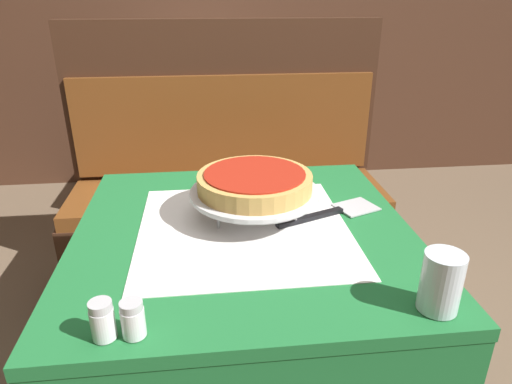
# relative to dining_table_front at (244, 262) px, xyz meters

# --- Properties ---
(dining_table_front) EXTENTS (0.84, 0.84, 0.73)m
(dining_table_front) POSITION_rel_dining_table_front_xyz_m (0.00, 0.00, 0.00)
(dining_table_front) COLOR #1E6B33
(dining_table_front) RESTS_ON ground_plane
(dining_table_rear) EXTENTS (0.69, 0.69, 0.72)m
(dining_table_rear) POSITION_rel_dining_table_front_xyz_m (-0.11, 1.74, -0.03)
(dining_table_rear) COLOR beige
(dining_table_rear) RESTS_ON ground_plane
(booth_bench) EXTENTS (1.36, 0.46, 1.17)m
(booth_bench) POSITION_rel_dining_table_front_xyz_m (-0.00, 0.85, -0.28)
(booth_bench) COLOR #3D2316
(booth_bench) RESTS_ON ground_plane
(back_wall_panel) EXTENTS (6.00, 0.04, 2.40)m
(back_wall_panel) POSITION_rel_dining_table_front_xyz_m (0.00, 2.21, 0.57)
(back_wall_panel) COLOR #4C2D1E
(back_wall_panel) RESTS_ON ground_plane
(pizza_pan_stand) EXTENTS (0.33, 0.33, 0.07)m
(pizza_pan_stand) POSITION_rel_dining_table_front_xyz_m (0.03, 0.07, 0.16)
(pizza_pan_stand) COLOR #ADADB2
(pizza_pan_stand) RESTS_ON dining_table_front
(deep_dish_pizza) EXTENTS (0.29, 0.29, 0.05)m
(deep_dish_pizza) POSITION_rel_dining_table_front_xyz_m (0.03, 0.07, 0.20)
(deep_dish_pizza) COLOR tan
(deep_dish_pizza) RESTS_ON pizza_pan_stand
(pizza_server) EXTENTS (0.30, 0.16, 0.01)m
(pizza_server) POSITION_rel_dining_table_front_xyz_m (0.24, 0.05, 0.10)
(pizza_server) COLOR #BCBCC1
(pizza_server) RESTS_ON dining_table_front
(water_glass_near) EXTENTS (0.07, 0.07, 0.12)m
(water_glass_near) POSITION_rel_dining_table_front_xyz_m (0.33, -0.35, 0.16)
(water_glass_near) COLOR silver
(water_glass_near) RESTS_ON dining_table_front
(salt_shaker) EXTENTS (0.04, 0.04, 0.07)m
(salt_shaker) POSITION_rel_dining_table_front_xyz_m (-0.27, -0.36, 0.14)
(salt_shaker) COLOR silver
(salt_shaker) RESTS_ON dining_table_front
(pepper_shaker) EXTENTS (0.04, 0.04, 0.07)m
(pepper_shaker) POSITION_rel_dining_table_front_xyz_m (-0.22, -0.36, 0.13)
(pepper_shaker) COLOR silver
(pepper_shaker) RESTS_ON dining_table_front
(condiment_caddy) EXTENTS (0.13, 0.13, 0.14)m
(condiment_caddy) POSITION_rel_dining_table_front_xyz_m (-0.14, 1.69, 0.12)
(condiment_caddy) COLOR black
(condiment_caddy) RESTS_ON dining_table_rear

